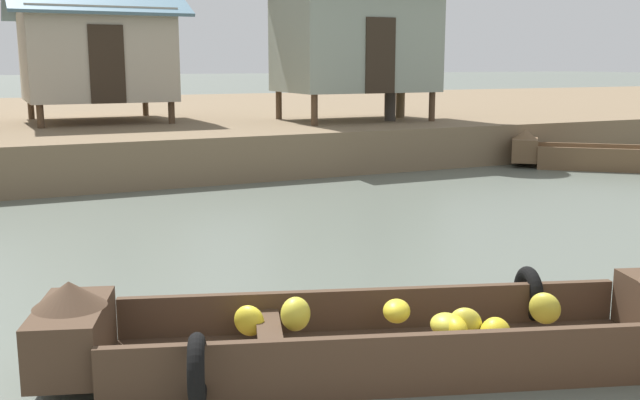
% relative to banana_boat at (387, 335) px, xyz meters
% --- Properties ---
extents(ground_plane, '(300.00, 300.00, 0.00)m').
position_rel_banana_boat_xyz_m(ground_plane, '(-0.71, 5.98, -0.27)').
color(ground_plane, '#596056').
extents(riverbank_strip, '(160.00, 20.00, 0.96)m').
position_rel_banana_boat_xyz_m(riverbank_strip, '(-0.71, 19.22, 0.22)').
color(riverbank_strip, '#756047').
rests_on(riverbank_strip, ground).
extents(banana_boat, '(5.50, 2.66, 0.81)m').
position_rel_banana_boat_xyz_m(banana_boat, '(0.00, 0.00, 0.00)').
color(banana_boat, '#473323').
rests_on(banana_boat, ground).
extents(fishing_skiff_distant, '(4.75, 4.18, 0.86)m').
position_rel_banana_boat_xyz_m(fishing_skiff_distant, '(10.75, 7.35, 0.02)').
color(fishing_skiff_distant, brown).
rests_on(fishing_skiff_distant, ground).
extents(stilt_house_mid_left, '(4.13, 3.96, 3.56)m').
position_rel_banana_boat_xyz_m(stilt_house_mid_left, '(-0.08, 14.58, 2.43)').
color(stilt_house_mid_left, '#4C3826').
rests_on(stilt_house_mid_left, riverbank_strip).
extents(stilt_house_mid_right, '(4.40, 3.17, 4.10)m').
position_rel_banana_boat_xyz_m(stilt_house_mid_right, '(6.02, 12.16, 2.86)').
color(stilt_house_mid_right, '#4C3826').
rests_on(stilt_house_mid_right, riverbank_strip).
extents(vendor_person, '(0.44, 0.44, 1.66)m').
position_rel_banana_boat_xyz_m(vendor_person, '(6.75, 11.56, 1.62)').
color(vendor_person, '#332D28').
rests_on(vendor_person, riverbank_strip).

